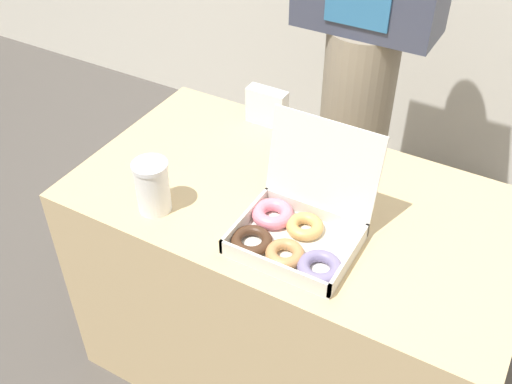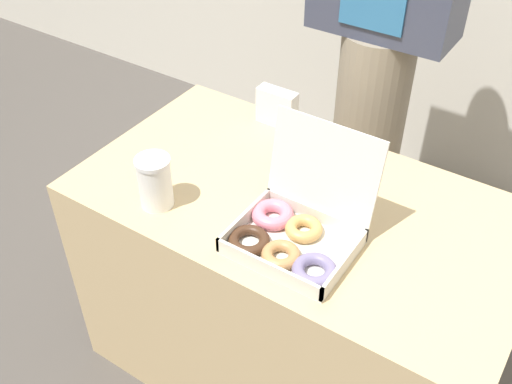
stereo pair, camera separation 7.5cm
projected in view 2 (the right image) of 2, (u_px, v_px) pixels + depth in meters
ground_plane at (289, 364)px, 2.04m from camera, size 14.00×14.00×0.00m
table at (294, 292)px, 1.81m from camera, size 1.19×0.66×0.74m
donut_box at (292, 230)px, 1.42m from camera, size 0.32×0.29×0.27m
coffee_cup at (155, 182)px, 1.51m from camera, size 0.09×0.09×0.14m
napkin_holder at (277, 107)px, 1.81m from camera, size 0.13×0.05×0.11m
person_customer at (382, 32)px, 1.90m from camera, size 0.45×0.25×1.75m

